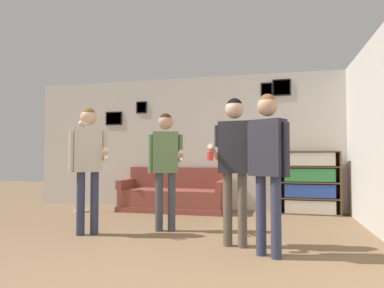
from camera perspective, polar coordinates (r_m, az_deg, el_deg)
wall_back at (r=7.02m, az=2.65°, el=0.31°), size 7.69×0.08×2.70m
couch at (r=6.80m, az=-3.19°, el=-8.68°), size 2.06×0.80×0.84m
bookshelf at (r=6.71m, az=18.92°, el=-6.11°), size 1.08×0.30×1.16m
floor_lamp at (r=6.92m, az=-17.97°, el=-3.19°), size 0.28×0.28×1.76m
person_player_foreground_left at (r=4.89m, az=-16.93°, el=-1.88°), size 0.60×0.38×1.73m
person_player_foreground_center at (r=4.93m, az=-4.44°, el=-2.36°), size 0.57×0.42×1.69m
person_watcher_holding_cup at (r=4.10m, az=7.11°, el=-1.64°), size 0.54×0.42×1.76m
person_spectator_near_bookshelf at (r=3.74m, az=12.53°, el=-1.88°), size 0.45×0.35×1.73m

